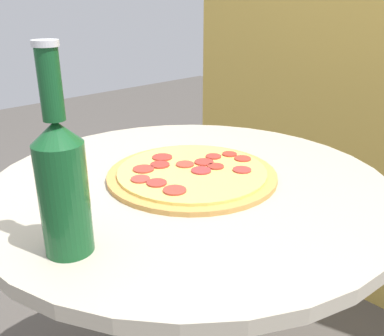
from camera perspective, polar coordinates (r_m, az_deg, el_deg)
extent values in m
cylinder|color=#B2A893|center=(1.07, -0.28, -21.04)|extent=(0.10, 0.10, 0.72)
cylinder|color=#B2A893|center=(0.86, -0.32, -2.51)|extent=(0.81, 0.81, 0.02)
cylinder|color=#C68E47|center=(0.87, 0.00, -0.91)|extent=(0.35, 0.35, 0.01)
cylinder|color=#EACC60|center=(0.87, 0.00, -0.43)|extent=(0.30, 0.30, 0.01)
cylinder|color=#AC3233|center=(0.86, 1.22, -0.34)|extent=(0.04, 0.04, 0.00)
cylinder|color=#A33227|center=(0.88, 3.18, 0.23)|extent=(0.03, 0.03, 0.00)
cylinder|color=#AF3632|center=(0.87, 6.68, -0.24)|extent=(0.04, 0.04, 0.00)
cylinder|color=#AA312A|center=(0.94, 2.88, 1.56)|extent=(0.03, 0.03, 0.00)
cylinder|color=#A6362B|center=(0.87, -6.49, -0.13)|extent=(0.04, 0.04, 0.00)
cylinder|color=#B3322B|center=(0.90, 1.62, 0.79)|extent=(0.04, 0.04, 0.00)
cylinder|color=#B8352A|center=(0.93, 6.77, 1.26)|extent=(0.04, 0.04, 0.00)
cylinder|color=#B43227|center=(0.95, 5.02, 1.86)|extent=(0.03, 0.03, 0.00)
cylinder|color=#A33128|center=(0.89, -4.30, 0.44)|extent=(0.04, 0.04, 0.00)
cylinder|color=#B63D33|center=(0.83, -6.90, -1.48)|extent=(0.04, 0.04, 0.00)
cylinder|color=#AF3A2E|center=(0.78, -2.33, -2.98)|extent=(0.04, 0.04, 0.00)
cylinder|color=#B23D2E|center=(0.89, -0.94, 0.50)|extent=(0.04, 0.04, 0.00)
cylinder|color=#A9342D|center=(0.81, -4.73, -1.99)|extent=(0.04, 0.04, 0.00)
cylinder|color=#B33028|center=(0.93, -3.99, 1.44)|extent=(0.04, 0.04, 0.00)
cylinder|color=#144C23|center=(0.62, -16.64, -4.02)|extent=(0.07, 0.07, 0.16)
cone|color=#144C23|center=(0.59, -17.67, 4.60)|extent=(0.07, 0.07, 0.03)
cylinder|color=#144C23|center=(0.57, -18.39, 10.50)|extent=(0.03, 0.03, 0.09)
cylinder|color=silver|center=(0.57, -19.01, 15.47)|extent=(0.03, 0.03, 0.01)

